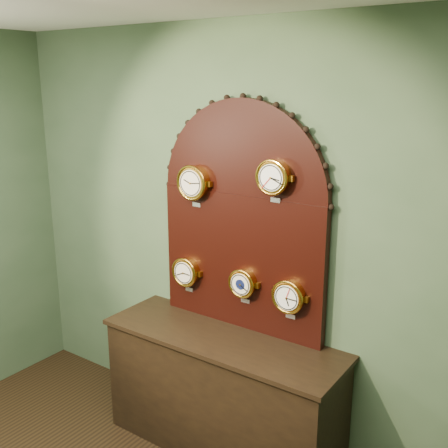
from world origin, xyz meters
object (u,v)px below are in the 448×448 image
Objects in this scene: display_board at (242,210)px; roman_clock at (193,183)px; hygrometer at (186,272)px; barometer at (243,283)px; arabic_clock at (273,177)px; tide_clock at (289,296)px; shop_counter at (222,395)px.

display_board is 0.38m from roman_clock.
hygrometer is at bearing -170.94° from display_board.
barometer is (0.47, 0.00, 0.02)m from hygrometer.
barometer is (-0.21, 0.00, -0.72)m from arabic_clock.
tide_clock is at bearing -0.01° from hygrometer.
arabic_clock reaches higher than hygrometer.
shop_counter is 1.43m from roman_clock.
roman_clock is 1.16× the size of barometer.
tide_clock is at bearing -0.07° from barometer.
arabic_clock is at bearing -0.12° from barometer.
display_board reaches higher than arabic_clock.
hygrometer is at bearing 179.98° from arabic_clock.
barometer is 0.34m from tide_clock.
roman_clock is (-0.34, 0.15, 1.38)m from shop_counter.
display_board reaches higher than roman_clock.
roman_clock reaches higher than hygrometer.
hygrometer reaches higher than shop_counter.
display_board reaches higher than tide_clock.
shop_counter is 1.25m from display_board.
shop_counter is at bearing -24.25° from roman_clock.
display_board is at bearing 165.78° from arabic_clock.
roman_clock is at bearing 155.75° from shop_counter.
display_board is 6.20× the size of barometer.
shop_counter is 1.05× the size of display_board.
arabic_clock is 0.74m from barometer.
shop_counter is at bearing -149.61° from arabic_clock.
hygrometer is (-0.42, 0.15, 0.74)m from shop_counter.
shop_counter is 0.78m from barometer.
roman_clock is 0.73m from barometer.
barometer is 0.92× the size of tide_clock.
hygrometer is (-0.08, 0.00, -0.64)m from roman_clock.
hygrometer is (-0.68, 0.00, -0.74)m from arabic_clock.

